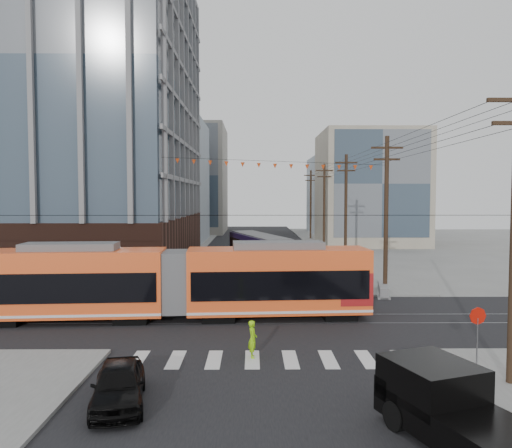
{
  "coord_description": "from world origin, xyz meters",
  "views": [
    {
      "loc": [
        -0.79,
        -23.53,
        6.83
      ],
      "look_at": [
        -0.54,
        11.78,
        4.89
      ],
      "focal_mm": 35.0,
      "sensor_mm": 36.0,
      "label": 1
    }
  ],
  "objects": [
    {
      "name": "black_sedan",
      "position": [
        -5.17,
        -7.53,
        0.7
      ],
      "size": [
        2.39,
        4.33,
        1.4
      ],
      "primitive_type": "imported",
      "rotation": [
        0.0,
        0.0,
        0.19
      ],
      "color": "black",
      "rests_on": "ground"
    },
    {
      "name": "bg_bldg_ne_near",
      "position": [
        16.0,
        48.0,
        8.0
      ],
      "size": [
        14.0,
        14.0,
        16.0
      ],
      "primitive_type": "cube",
      "color": "gray",
      "rests_on": "ground"
    },
    {
      "name": "city_bus",
      "position": [
        -0.18,
        22.61,
        1.71
      ],
      "size": [
        6.04,
        12.28,
        3.41
      ],
      "primitive_type": null,
      "rotation": [
        0.0,
        0.0,
        0.3
      ],
      "color": "#1C1139",
      "rests_on": "ground"
    },
    {
      "name": "ground",
      "position": [
        0.0,
        0.0,
        0.0
      ],
      "size": [
        160.0,
        160.0,
        0.0
      ],
      "primitive_type": "plane",
      "color": "slate"
    },
    {
      "name": "bg_bldg_ne_far",
      "position": [
        18.0,
        68.0,
        7.0
      ],
      "size": [
        16.0,
        16.0,
        14.0
      ],
      "primitive_type": "cube",
      "color": "#8C99A5",
      "rests_on": "ground"
    },
    {
      "name": "bg_bldg_nw_near",
      "position": [
        -17.0,
        52.0,
        9.0
      ],
      "size": [
        18.0,
        16.0,
        18.0
      ],
      "primitive_type": "cube",
      "color": "#8C99A5",
      "rests_on": "ground"
    },
    {
      "name": "utility_pole_far",
      "position": [
        8.5,
        56.0,
        5.5
      ],
      "size": [
        0.3,
        0.3,
        11.0
      ],
      "primitive_type": "cylinder",
      "color": "black",
      "rests_on": "ground"
    },
    {
      "name": "pickup_truck",
      "position": [
        5.0,
        -10.94,
        1.02
      ],
      "size": [
        4.07,
        6.41,
        2.05
      ],
      "primitive_type": null,
      "rotation": [
        0.0,
        0.0,
        0.34
      ],
      "color": "black",
      "rests_on": "ground"
    },
    {
      "name": "bg_bldg_nw_far",
      "position": [
        -14.0,
        72.0,
        10.0
      ],
      "size": [
        16.0,
        18.0,
        20.0
      ],
      "primitive_type": "cube",
      "color": "gray",
      "rests_on": "ground"
    },
    {
      "name": "office_building",
      "position": [
        -22.0,
        23.0,
        14.3
      ],
      "size": [
        30.0,
        25.0,
        28.6
      ],
      "primitive_type": "cube",
      "color": "#381E16",
      "rests_on": "ground"
    },
    {
      "name": "parked_car_grey",
      "position": [
        -5.09,
        23.08,
        0.59
      ],
      "size": [
        3.29,
        4.65,
        1.18
      ],
      "primitive_type": "imported",
      "rotation": [
        0.0,
        0.0,
        2.79
      ],
      "color": "#4C4F55",
      "rests_on": "ground"
    },
    {
      "name": "jersey_barrier",
      "position": [
        8.3,
        10.82,
        0.37
      ],
      "size": [
        1.56,
        3.79,
        0.74
      ],
      "primitive_type": "cube",
      "rotation": [
        0.0,
        0.0,
        -0.2
      ],
      "color": "slate",
      "rests_on": "ground"
    },
    {
      "name": "parked_car_white",
      "position": [
        -5.42,
        18.9,
        0.62
      ],
      "size": [
        3.04,
        4.6,
        1.24
      ],
      "primitive_type": "imported",
      "rotation": [
        0.0,
        0.0,
        3.48
      ],
      "color": "silver",
      "rests_on": "ground"
    },
    {
      "name": "stop_sign",
      "position": [
        8.09,
        -4.19,
        1.16
      ],
      "size": [
        0.8,
        0.8,
        2.32
      ],
      "primitive_type": null,
      "rotation": [
        0.0,
        0.0,
        0.15
      ],
      "color": "#BE1104",
      "rests_on": "ground"
    },
    {
      "name": "parked_car_silver",
      "position": [
        -5.98,
        13.69,
        0.76
      ],
      "size": [
        3.22,
        4.91,
        1.53
      ],
      "primitive_type": "imported",
      "rotation": [
        0.0,
        0.0,
        2.76
      ],
      "color": "#8E93A4",
      "rests_on": "ground"
    },
    {
      "name": "pedestrian",
      "position": [
        -0.79,
        -2.72,
        0.8
      ],
      "size": [
        0.44,
        0.62,
        1.6
      ],
      "primitive_type": "imported",
      "rotation": [
        0.0,
        0.0,
        1.67
      ],
      "color": "#8EDD0D",
      "rests_on": "ground"
    },
    {
      "name": "streetcar",
      "position": [
        -5.04,
        3.94,
        2.07
      ],
      "size": [
        21.62,
        4.42,
        4.14
      ],
      "primitive_type": null,
      "rotation": [
        0.0,
        0.0,
        0.07
      ],
      "color": "#FF5821",
      "rests_on": "ground"
    }
  ]
}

